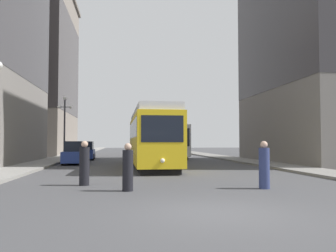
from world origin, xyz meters
The scene contains 13 objects.
ground_plane centered at (0.00, 0.00, 0.00)m, with size 200.00×200.00×0.00m, color #424244.
sidewalk_left centered at (-8.65, 40.00, 0.07)m, with size 2.62×120.00×0.15m, color gray.
sidewalk_right centered at (8.65, 40.00, 0.07)m, with size 2.62×120.00×0.15m, color gray.
streetcar centered at (-0.34, 15.63, 2.10)m, with size 2.73×12.59×3.89m.
transit_bus centered at (2.84, 29.72, 1.95)m, with size 2.63×11.35×3.45m.
parked_car_left_near centered at (-6.04, 27.19, 0.84)m, with size 2.01×4.98×1.82m.
parked_car_left_mid centered at (-6.04, 20.28, 0.84)m, with size 2.06×4.75×1.82m.
pedestrian_crossing_near centered at (-2.13, 4.16, 0.80)m, with size 0.38×0.38×1.71m.
pedestrian_crossing_far centered at (-3.86, 6.04, 0.84)m, with size 0.40×0.40×1.80m.
pedestrian_on_sidewalk centered at (2.98, 4.15, 0.83)m, with size 0.40×0.40×1.79m.
lamp_post_left_far centered at (-7.94, 26.51, 4.08)m, with size 1.41×0.36×6.05m.
building_left_midblock centered at (-15.49, 43.42, 12.29)m, with size 11.66×19.25×23.88m.
building_right_corner centered at (15.85, 19.64, 12.93)m, with size 12.36×16.04×25.11m.
Camera 1 is at (-2.33, -8.53, 1.75)m, focal length 37.49 mm.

